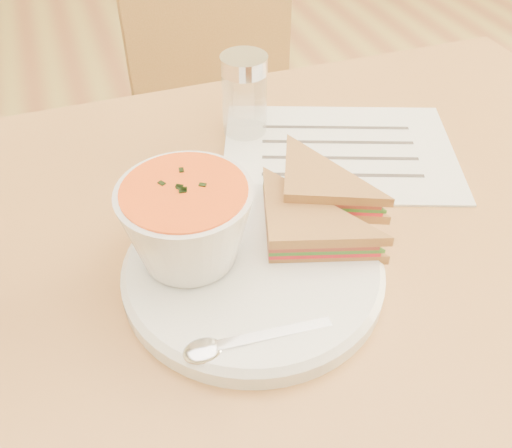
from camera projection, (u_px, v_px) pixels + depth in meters
name	position (u px, v px, depth m)	size (l,w,h in m)	color
dining_table	(283.00, 415.00, 0.86)	(1.00, 0.70, 0.75)	#99642F
chair_far	(243.00, 147.00, 1.28)	(0.39, 0.39, 0.87)	brown
plate	(253.00, 271.00, 0.56)	(0.25, 0.25, 0.02)	white
soup_bowl	(188.00, 227.00, 0.53)	(0.12, 0.12, 0.09)	white
sandwich_half_a	(269.00, 255.00, 0.54)	(0.12, 0.12, 0.04)	#A5743A
sandwich_half_b	(283.00, 207.00, 0.57)	(0.11, 0.11, 0.03)	#A5743A
spoon	(261.00, 337.00, 0.48)	(0.17, 0.03, 0.01)	silver
paper_menu	(339.00, 151.00, 0.72)	(0.29, 0.21, 0.00)	white
condiment_shaker	(244.00, 96.00, 0.72)	(0.06, 0.06, 0.11)	silver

